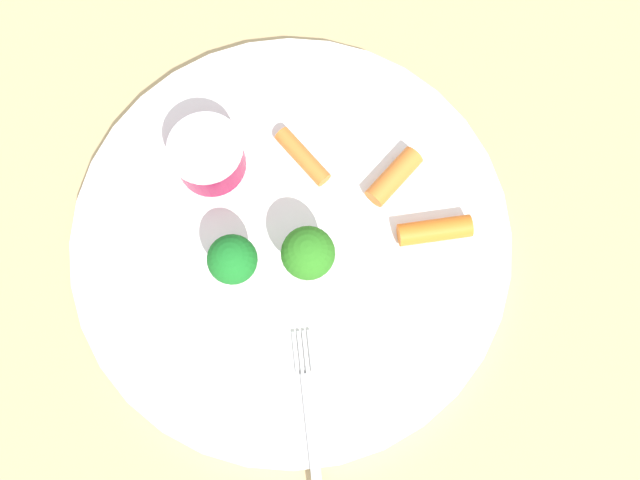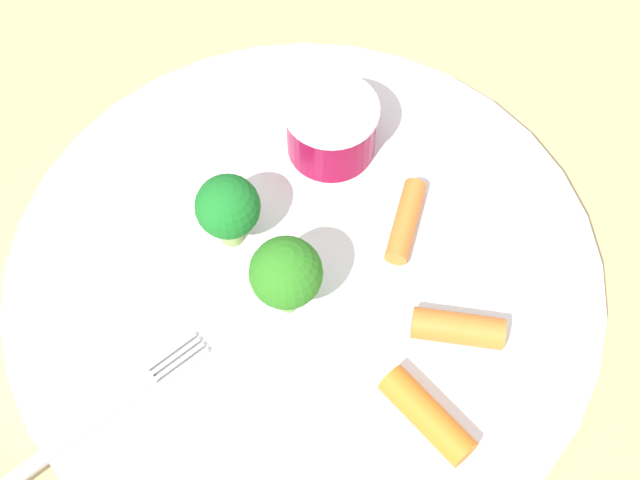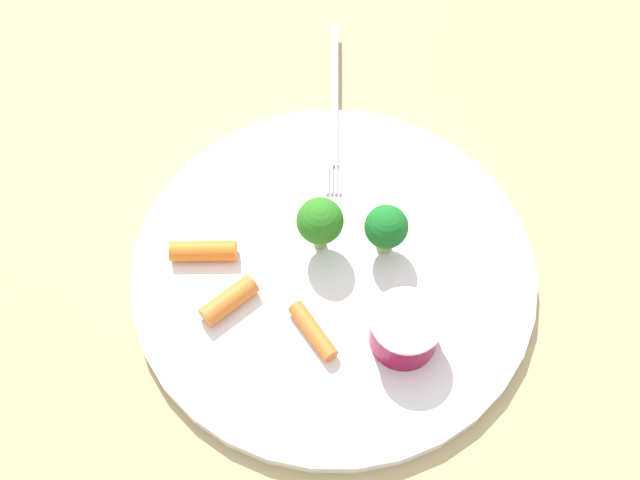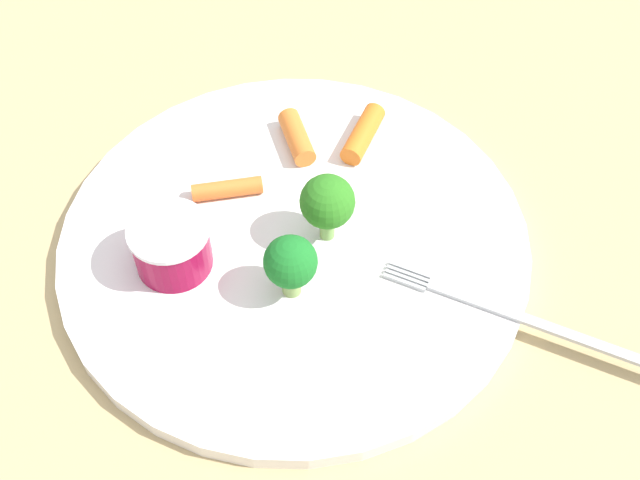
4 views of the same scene
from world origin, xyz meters
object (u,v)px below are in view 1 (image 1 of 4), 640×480
at_px(sauce_cup, 208,156).
at_px(carrot_stick_2, 394,177).
at_px(broccoli_floret_0, 233,260).
at_px(carrot_stick_1, 435,230).
at_px(carrot_stick_0, 303,157).
at_px(plate, 291,241).
at_px(fork, 316,473).
at_px(broccoli_floret_1, 308,253).

height_order(sauce_cup, carrot_stick_2, sauce_cup).
distance_m(broccoli_floret_0, carrot_stick_1, 0.14).
height_order(sauce_cup, carrot_stick_0, sauce_cup).
bearing_deg(plate, carrot_stick_1, -55.12).
bearing_deg(fork, broccoli_floret_0, 54.54).
bearing_deg(broccoli_floret_1, sauce_cup, 76.49).
bearing_deg(carrot_stick_1, broccoli_floret_0, 133.04).
bearing_deg(broccoli_floret_1, broccoli_floret_0, 126.59).
bearing_deg(fork, plate, 39.12).
height_order(sauce_cup, fork, sauce_cup).
relative_size(plate, broccoli_floret_0, 6.59).
bearing_deg(fork, carrot_stick_1, 5.54).
height_order(broccoli_floret_1, carrot_stick_2, broccoli_floret_1).
relative_size(sauce_cup, carrot_stick_1, 1.02).
height_order(plate, fork, fork).
relative_size(broccoli_floret_1, carrot_stick_0, 1.08).
bearing_deg(sauce_cup, broccoli_floret_0, -132.36).
xyz_separation_m(plate, sauce_cup, (0.02, 0.08, 0.02)).
bearing_deg(carrot_stick_1, fork, -174.46).
bearing_deg(broccoli_floret_1, fork, -145.27).
relative_size(carrot_stick_2, fork, 0.29).
xyz_separation_m(plate, broccoli_floret_1, (-0.01, -0.02, 0.04)).
bearing_deg(carrot_stick_0, carrot_stick_1, -88.18).
height_order(carrot_stick_0, carrot_stick_2, carrot_stick_2).
xyz_separation_m(carrot_stick_1, fork, (-0.18, -0.02, -0.01)).
distance_m(plate, fork, 0.16).
xyz_separation_m(carrot_stick_0, fork, (-0.17, -0.12, -0.00)).
height_order(carrot_stick_0, carrot_stick_1, carrot_stick_1).
height_order(broccoli_floret_0, carrot_stick_2, broccoli_floret_0).
relative_size(plate, sauce_cup, 6.04).
bearing_deg(sauce_cup, carrot_stick_1, -75.34).
bearing_deg(broccoli_floret_1, carrot_stick_0, 36.07).
relative_size(plate, carrot_stick_0, 6.47).
xyz_separation_m(sauce_cup, carrot_stick_1, (0.04, -0.16, -0.01)).
height_order(carrot_stick_0, fork, carrot_stick_0).
bearing_deg(sauce_cup, plate, -101.25).
relative_size(sauce_cup, carrot_stick_0, 1.07).
distance_m(carrot_stick_2, fork, 0.20).
height_order(plate, carrot_stick_0, carrot_stick_0).
xyz_separation_m(carrot_stick_0, carrot_stick_2, (0.02, -0.06, 0.00)).
height_order(plate, carrot_stick_1, carrot_stick_1).
height_order(broccoli_floret_0, broccoli_floret_1, broccoli_floret_1).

